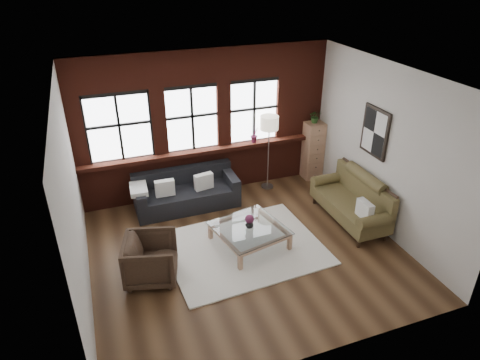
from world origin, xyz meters
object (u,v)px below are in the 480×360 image
object	(u,v)px
dark_sofa	(186,190)
floor_lamp	(268,150)
vintage_settee	(350,199)
coffee_table	(249,236)
drawer_chest	(312,150)
vase	(249,224)
armchair	(151,259)

from	to	relation	value
dark_sofa	floor_lamp	xyz separation A→B (m)	(1.97, 0.19, 0.55)
vintage_settee	dark_sofa	bearing A→B (deg)	150.15
coffee_table	floor_lamp	world-z (taller)	floor_lamp
drawer_chest	floor_lamp	distance (m)	1.23
dark_sofa	vase	xyz separation A→B (m)	(0.75, -1.76, 0.07)
vintage_settee	armchair	size ratio (longest dim) A/B	2.27
dark_sofa	drawer_chest	world-z (taller)	drawer_chest
dark_sofa	vintage_settee	xyz separation A→B (m)	(2.94, -1.69, 0.12)
vintage_settee	floor_lamp	bearing A→B (deg)	117.36
floor_lamp	coffee_table	bearing A→B (deg)	-121.85
dark_sofa	vase	world-z (taller)	dark_sofa
coffee_table	vase	world-z (taller)	vase
dark_sofa	armchair	distance (m)	2.33
coffee_table	drawer_chest	bearing A→B (deg)	40.76
vintage_settee	floor_lamp	size ratio (longest dim) A/B	1.03
vintage_settee	coffee_table	xyz separation A→B (m)	(-2.19, -0.07, -0.33)
coffee_table	floor_lamp	xyz separation A→B (m)	(1.21, 1.95, 0.75)
coffee_table	vase	distance (m)	0.27
armchair	floor_lamp	bearing A→B (deg)	-38.89
vintage_settee	coffee_table	world-z (taller)	vintage_settee
coffee_table	vase	xyz separation A→B (m)	(0.00, 0.00, 0.27)
vase	floor_lamp	size ratio (longest dim) A/B	0.08
armchair	floor_lamp	xyz separation A→B (m)	(3.07, 2.25, 0.56)
dark_sofa	coffee_table	bearing A→B (deg)	-66.81
armchair	drawer_chest	bearing A→B (deg)	-46.00
coffee_table	armchair	bearing A→B (deg)	-171.00
coffee_table	floor_lamp	size ratio (longest dim) A/B	0.63
coffee_table	drawer_chest	xyz separation A→B (m)	(2.42, 2.08, 0.51)
vintage_settee	coffee_table	distance (m)	2.21
floor_lamp	drawer_chest	bearing A→B (deg)	6.16
vintage_settee	drawer_chest	world-z (taller)	drawer_chest
armchair	drawer_chest	distance (m)	4.90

